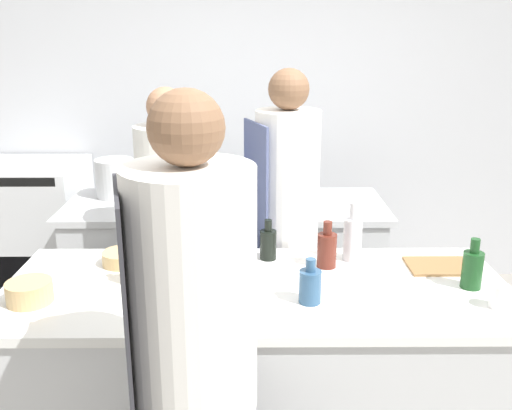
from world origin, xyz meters
TOP-DOWN VIEW (x-y plane):
  - wall_back at (0.00, 2.13)m, footprint 8.00×0.06m
  - prep_counter at (0.00, 0.00)m, footprint 2.15×0.85m
  - pass_counter at (-0.19, 1.19)m, footprint 1.99×0.71m
  - oven_range at (-1.62, 1.73)m, footprint 0.75×0.70m
  - chef_at_prep_near at (-0.20, -0.69)m, footprint 0.43×0.41m
  - chef_at_stove at (-0.46, 0.73)m, footprint 0.38×0.36m
  - chef_at_pass_far at (0.16, 0.63)m, footprint 0.39×0.37m
  - bottle_olive_oil at (0.90, -0.02)m, footprint 0.09×0.09m
  - bottle_vinegar at (0.06, 0.30)m, footprint 0.08×0.08m
  - bottle_wine at (0.45, 0.28)m, footprint 0.09×0.09m
  - bottle_cooking_oil at (0.21, -0.15)m, footprint 0.09×0.09m
  - bottle_sauce at (-0.51, 0.02)m, footprint 0.08×0.08m
  - bottle_water at (0.32, 0.20)m, footprint 0.09×0.09m
  - bowl_mixing_large at (-0.90, -0.14)m, footprint 0.18×0.18m
  - bowl_prep_small at (-0.62, 0.24)m, footprint 0.18×0.18m
  - cup at (0.94, -0.20)m, footprint 0.07×0.07m
  - cutting_board at (0.84, 0.19)m, footprint 0.30×0.21m
  - stockpot at (-0.90, 1.35)m, footprint 0.25×0.25m

SIDE VIEW (x-z plane):
  - prep_counter at x=0.00m, z-range 0.00..0.90m
  - pass_counter at x=-0.19m, z-range 0.00..0.90m
  - oven_range at x=-1.62m, z-range 0.00..1.02m
  - chef_at_stove at x=-0.46m, z-range 0.00..1.66m
  - chef_at_pass_far at x=0.16m, z-range 0.01..1.77m
  - chef_at_prep_near at x=-0.20m, z-range 0.00..1.79m
  - cutting_board at x=0.84m, z-range 0.89..0.91m
  - bowl_prep_small at x=-0.62m, z-range 0.89..0.96m
  - bowl_mixing_large at x=-0.90m, z-range 0.89..0.98m
  - cup at x=0.94m, z-range 0.89..0.99m
  - bottle_cooking_oil at x=0.21m, z-range 0.88..1.06m
  - bottle_vinegar at x=0.06m, z-range 0.87..1.07m
  - bottle_water at x=0.32m, z-range 0.87..1.09m
  - bottle_olive_oil at x=0.90m, z-range 0.87..1.09m
  - bottle_sauce at x=-0.51m, z-range 0.87..1.09m
  - bottle_wine at x=0.45m, z-range 0.87..1.15m
  - stockpot at x=-0.90m, z-range 0.89..1.14m
  - wall_back at x=0.00m, z-range 0.00..2.80m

